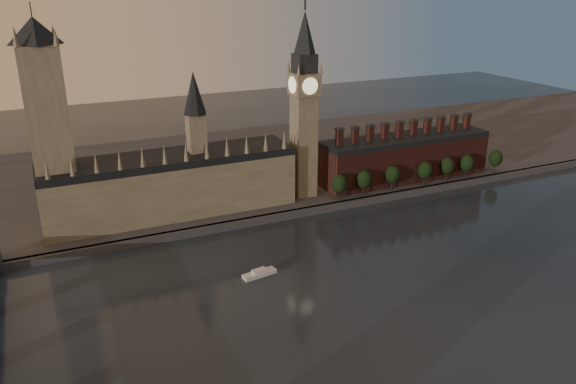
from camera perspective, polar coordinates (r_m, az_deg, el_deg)
name	(u,v)px	position (r m, az deg, el deg)	size (l,w,h in m)	color
ground	(399,294)	(238.43, 11.20, -10.14)	(900.00, 900.00, 0.00)	black
north_bank	(246,167)	(382.28, -4.30, 2.60)	(900.00, 182.00, 4.00)	#424247
palace_of_westminster	(172,181)	(301.36, -11.65, 1.10)	(130.00, 30.30, 74.00)	gray
victoria_tower	(48,122)	(284.92, -23.18, 6.57)	(24.00, 24.00, 108.00)	gray
big_ben	(304,104)	(311.29, 1.64, 8.89)	(15.00, 15.00, 107.00)	gray
chimney_block	(404,157)	(356.69, 11.74, 3.54)	(110.00, 25.00, 37.00)	#4B1F1C
embankment_tree_0	(339,184)	(316.30, 5.24, 0.83)	(8.60, 8.60, 14.88)	black
embankment_tree_1	(364,179)	(325.00, 7.72, 1.28)	(8.60, 8.60, 14.88)	black
embankment_tree_2	(392,174)	(336.18, 10.57, 1.78)	(8.60, 8.60, 14.88)	black
embankment_tree_3	(425,170)	(347.67, 13.73, 2.17)	(8.60, 8.60, 14.88)	black
embankment_tree_4	(447,166)	(359.86, 15.87, 2.60)	(8.60, 8.60, 14.88)	black
embankment_tree_5	(467,163)	(368.34, 17.69, 2.81)	(8.60, 8.60, 14.88)	black
embankment_tree_6	(496,158)	(384.66, 20.34, 3.24)	(8.60, 8.60, 14.88)	black
river_boat	(259,273)	(247.08, -2.92, -8.25)	(15.74, 6.54, 3.05)	silver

